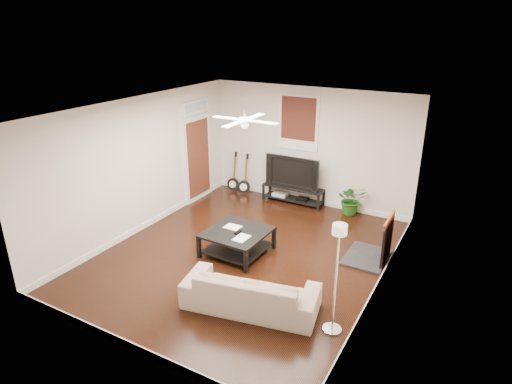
{
  "coord_description": "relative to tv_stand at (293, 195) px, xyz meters",
  "views": [
    {
      "loc": [
        3.75,
        -6.31,
        4.17
      ],
      "look_at": [
        0.0,
        0.4,
        1.15
      ],
      "focal_mm": 30.64,
      "sensor_mm": 36.0,
      "label": 1
    }
  ],
  "objects": [
    {
      "name": "tv",
      "position": [
        0.0,
        0.02,
        0.6
      ],
      "size": [
        1.35,
        0.18,
        0.78
      ],
      "primitive_type": "imported",
      "color": "black",
      "rests_on": "tv_stand"
    },
    {
      "name": "door_left",
      "position": [
        -2.17,
        -0.88,
        1.04
      ],
      "size": [
        0.08,
        1.0,
        2.5
      ],
      "primitive_type": "cube",
      "color": "white",
      "rests_on": "wall_left"
    },
    {
      "name": "brick_accent",
      "position": [
        2.78,
        -1.78,
        1.19
      ],
      "size": [
        0.02,
        2.2,
        2.8
      ],
      "primitive_type": "cube",
      "color": "#B25F39",
      "rests_on": "floor"
    },
    {
      "name": "ceiling_fan",
      "position": [
        0.29,
        -2.78,
        2.39
      ],
      "size": [
        1.24,
        1.24,
        0.32
      ],
      "primitive_type": null,
      "color": "white",
      "rests_on": "ceiling"
    },
    {
      "name": "floor_lamp",
      "position": [
        2.49,
        -4.06,
        0.64
      ],
      "size": [
        0.33,
        0.33,
        1.7
      ],
      "primitive_type": null,
      "rotation": [
        0.0,
        0.0,
        0.2
      ],
      "color": "silver",
      "rests_on": "floor"
    },
    {
      "name": "tv_stand",
      "position": [
        0.0,
        0.0,
        0.0
      ],
      "size": [
        1.51,
        0.4,
        0.42
      ],
      "primitive_type": "cube",
      "color": "black",
      "rests_on": "floor"
    },
    {
      "name": "coffee_table",
      "position": [
        0.11,
        -2.8,
        0.02
      ],
      "size": [
        1.13,
        1.13,
        0.46
      ],
      "primitive_type": "cube",
      "rotation": [
        0.0,
        0.0,
        -0.03
      ],
      "color": "black",
      "rests_on": "floor"
    },
    {
      "name": "guitar_left",
      "position": [
        -1.71,
        -0.03,
        0.31
      ],
      "size": [
        0.35,
        0.27,
        1.04
      ],
      "primitive_type": null,
      "rotation": [
        0.0,
        0.0,
        0.15
      ],
      "color": "black",
      "rests_on": "floor"
    },
    {
      "name": "sofa",
      "position": [
        1.19,
        -4.16,
        0.09
      ],
      "size": [
        2.2,
        1.2,
        0.61
      ],
      "primitive_type": "imported",
      "rotation": [
        0.0,
        0.0,
        3.34
      ],
      "color": "tan",
      "rests_on": "floor"
    },
    {
      "name": "window_back",
      "position": [
        -0.01,
        0.19,
        1.74
      ],
      "size": [
        1.0,
        0.06,
        1.3
      ],
      "primitive_type": "cube",
      "color": "#360F0E",
      "rests_on": "wall_back"
    },
    {
      "name": "room",
      "position": [
        0.29,
        -2.78,
        1.19
      ],
      "size": [
        5.01,
        6.01,
        2.81
      ],
      "color": "black",
      "rests_on": "ground"
    },
    {
      "name": "fireplace",
      "position": [
        2.49,
        -1.78,
        0.25
      ],
      "size": [
        0.8,
        1.1,
        0.92
      ],
      "primitive_type": "cube",
      "color": "black",
      "rests_on": "floor"
    },
    {
      "name": "guitar_right",
      "position": [
        -1.36,
        -0.06,
        0.31
      ],
      "size": [
        0.37,
        0.3,
        1.04
      ],
      "primitive_type": null,
      "rotation": [
        0.0,
        0.0,
        0.25
      ],
      "color": "black",
      "rests_on": "floor"
    },
    {
      "name": "potted_plant",
      "position": [
        1.45,
        0.04,
        0.15
      ],
      "size": [
        0.82,
        0.77,
        0.72
      ],
      "primitive_type": "imported",
      "rotation": [
        0.0,
        0.0,
        0.42
      ],
      "color": "#1F5618",
      "rests_on": "floor"
    }
  ]
}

